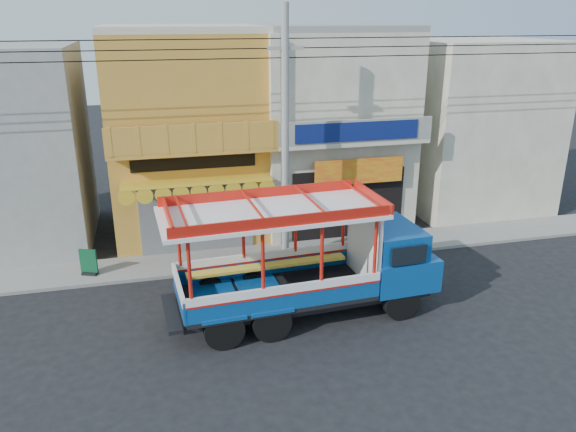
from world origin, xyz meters
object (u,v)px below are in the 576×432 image
object	(u,v)px
potted_plant_a	(362,235)
potted_plant_b	(387,236)
utility_pole	(289,127)
green_sign	(89,264)
songthaew_truck	(323,258)

from	to	relation	value
potted_plant_a	potted_plant_b	size ratio (longest dim) A/B	1.15
utility_pole	potted_plant_b	world-z (taller)	utility_pole
utility_pole	green_sign	distance (m)	8.37
green_sign	potted_plant_a	size ratio (longest dim) A/B	0.94
green_sign	utility_pole	bearing A→B (deg)	-3.76
utility_pole	potted_plant_a	bearing A→B (deg)	8.79
potted_plant_b	songthaew_truck	bearing A→B (deg)	90.25
utility_pole	songthaew_truck	bearing A→B (deg)	-89.15
potted_plant_a	potted_plant_b	xyz separation A→B (m)	(0.98, -0.17, -0.06)
utility_pole	potted_plant_a	world-z (taller)	utility_pole
potted_plant_b	utility_pole	bearing A→B (deg)	48.33
songthaew_truck	potted_plant_a	bearing A→B (deg)	55.36
potted_plant_a	songthaew_truck	bearing A→B (deg)	-155.38
utility_pole	potted_plant_b	xyz separation A→B (m)	(3.98, 0.30, -4.48)
utility_pole	potted_plant_b	size ratio (longest dim) A/B	32.32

